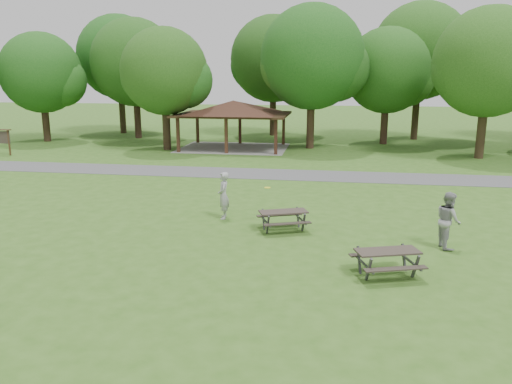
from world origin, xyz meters
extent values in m
plane|color=#335E1B|center=(0.00, 0.00, 0.00)|extent=(160.00, 160.00, 0.00)
cube|color=#4B4B4E|center=(0.00, 14.00, 0.01)|extent=(120.00, 3.20, 0.02)
cube|color=#321D12|center=(-7.70, 21.30, 1.30)|extent=(0.22, 0.22, 2.60)
cube|color=#352013|center=(-7.70, 26.70, 1.30)|extent=(0.22, 0.22, 2.60)
cube|color=#3B2115|center=(-4.00, 21.30, 1.30)|extent=(0.22, 0.22, 2.60)
cube|color=#331B12|center=(-4.00, 26.70, 1.30)|extent=(0.22, 0.22, 2.60)
cube|color=#311A12|center=(-0.30, 21.30, 1.30)|extent=(0.22, 0.22, 2.60)
cube|color=#3A2315|center=(-0.30, 26.70, 1.30)|extent=(0.22, 0.22, 2.60)
cube|color=black|center=(-4.00, 24.00, 2.68)|extent=(8.60, 6.60, 0.16)
pyramid|color=#311B13|center=(-4.00, 24.00, 3.26)|extent=(7.01, 7.01, 1.00)
cube|color=gray|center=(-4.00, 24.00, 0.01)|extent=(8.40, 6.40, 0.03)
cube|color=#3C2716|center=(-19.40, 18.00, 0.90)|extent=(0.10, 0.10, 1.80)
cube|color=#332A24|center=(-20.00, 18.00, 1.30)|extent=(1.40, 0.06, 0.90)
cube|color=#351F15|center=(-20.00, 18.00, 1.85)|extent=(1.60, 0.30, 0.06)
cylinder|color=black|center=(-21.00, 25.50, 1.66)|extent=(0.60, 0.60, 3.32)
sphere|color=#174714|center=(-21.00, 25.50, 5.88)|extent=(6.80, 6.80, 6.80)
sphere|color=#1A4D16|center=(-19.47, 25.80, 5.20)|extent=(4.42, 4.42, 4.42)
sphere|color=#204A15|center=(-22.36, 25.30, 5.37)|extent=(4.08, 4.08, 4.08)
cylinder|color=black|center=(-14.00, 29.00, 1.92)|extent=(0.60, 0.60, 3.85)
sphere|color=#1A4614|center=(-14.00, 29.00, 6.77)|extent=(7.80, 7.80, 7.80)
sphere|color=#1C4A15|center=(-12.25, 29.30, 5.99)|extent=(5.07, 5.07, 5.07)
sphere|color=#184012|center=(-15.56, 28.80, 6.19)|extent=(4.68, 4.68, 4.68)
cylinder|color=black|center=(-9.00, 22.50, 1.75)|extent=(0.60, 0.60, 3.50)
sphere|color=#1E4914|center=(-9.00, 22.50, 5.97)|extent=(6.60, 6.60, 6.60)
sphere|color=#174B15|center=(-7.52, 22.80, 5.31)|extent=(4.29, 4.29, 4.29)
sphere|color=#1A4513|center=(-10.32, 22.30, 5.48)|extent=(3.96, 3.96, 3.96)
cylinder|color=#302015|center=(2.00, 25.00, 2.01)|extent=(0.60, 0.60, 4.02)
sphere|color=#164714|center=(2.00, 25.00, 7.02)|extent=(8.00, 8.00, 8.00)
sphere|color=#174112|center=(3.80, 25.30, 6.22)|extent=(5.20, 5.20, 5.20)
sphere|color=#204F16|center=(0.40, 24.80, 6.42)|extent=(4.80, 4.80, 4.80)
cylinder|color=#301E15|center=(8.00, 28.50, 1.72)|extent=(0.60, 0.60, 3.43)
sphere|color=#1A4914|center=(8.00, 28.50, 6.05)|extent=(7.00, 7.00, 7.00)
sphere|color=#1D4A15|center=(9.57, 28.80, 5.36)|extent=(4.55, 4.55, 4.55)
sphere|color=#194D16|center=(6.60, 28.30, 5.53)|extent=(4.20, 4.20, 4.20)
cylinder|color=black|center=(14.00, 22.00, 1.89)|extent=(0.60, 0.60, 3.78)
sphere|color=#204E16|center=(14.00, 22.00, 6.55)|extent=(7.40, 7.40, 7.40)
sphere|color=#134012|center=(15.66, 22.30, 5.81)|extent=(4.81, 4.81, 4.81)
sphere|color=#1E4914|center=(12.52, 21.80, 6.00)|extent=(4.44, 4.44, 4.44)
cylinder|color=black|center=(-17.00, 32.50, 2.19)|extent=(0.60, 0.60, 4.38)
sphere|color=#144614|center=(-17.00, 32.50, 7.38)|extent=(8.00, 8.00, 8.00)
sphere|color=#1C4A15|center=(-15.20, 32.80, 6.58)|extent=(5.20, 5.20, 5.20)
sphere|color=#164212|center=(-18.60, 32.30, 6.78)|extent=(4.80, 4.80, 4.80)
cylinder|color=black|center=(-2.00, 33.00, 2.06)|extent=(0.60, 0.60, 4.13)
sphere|color=#194212|center=(-2.00, 33.00, 7.13)|extent=(8.00, 8.00, 8.00)
sphere|color=#1A4E16|center=(-0.20, 33.30, 6.33)|extent=(5.20, 5.20, 5.20)
sphere|color=#154012|center=(-3.60, 32.80, 6.53)|extent=(4.80, 4.80, 4.80)
cylinder|color=#2E1F14|center=(11.00, 32.00, 2.27)|extent=(0.60, 0.60, 4.55)
sphere|color=#1D4B15|center=(11.00, 32.00, 7.70)|extent=(8.40, 8.40, 8.40)
sphere|color=#184614|center=(12.89, 32.30, 6.86)|extent=(5.46, 5.46, 5.46)
sphere|color=#144213|center=(9.32, 31.80, 7.07)|extent=(5.04, 5.04, 5.04)
cube|color=#312823|center=(2.15, 3.36, 0.73)|extent=(1.93, 1.31, 0.05)
cube|color=black|center=(2.36, 2.81, 0.43)|extent=(1.76, 0.88, 0.04)
cube|color=#322A24|center=(1.94, 3.91, 0.43)|extent=(1.76, 0.88, 0.04)
cube|color=#39393C|center=(1.64, 2.76, 0.36)|extent=(0.19, 0.37, 0.78)
cube|color=#464649|center=(1.37, 3.46, 0.36)|extent=(0.19, 0.37, 0.78)
cube|color=#3D3E40|center=(1.51, 3.11, 0.39)|extent=(0.58, 1.38, 0.05)
cube|color=#3A3A3C|center=(2.93, 3.26, 0.36)|extent=(0.19, 0.37, 0.78)
cube|color=#3F3F41|center=(2.66, 3.96, 0.36)|extent=(0.19, 0.37, 0.78)
cube|color=#474649|center=(2.79, 3.61, 0.39)|extent=(0.58, 1.38, 0.05)
cube|color=#302822|center=(5.62, -0.51, 0.75)|extent=(1.99, 1.27, 0.05)
cube|color=#2C2620|center=(5.81, -1.09, 0.45)|extent=(1.84, 0.82, 0.04)
cube|color=#2C241F|center=(5.43, 0.07, 0.45)|extent=(1.84, 0.82, 0.04)
cube|color=#464649|center=(5.07, -1.09, 0.38)|extent=(0.18, 0.39, 0.80)
cube|color=#3A3A3D|center=(4.83, -0.36, 0.38)|extent=(0.18, 0.39, 0.80)
cube|color=#3D3D40|center=(4.95, -0.73, 0.41)|extent=(0.52, 1.45, 0.05)
cube|color=#454547|center=(6.42, -0.65, 0.38)|extent=(0.18, 0.39, 0.80)
cube|color=#414143|center=(6.18, 0.08, 0.38)|extent=(0.18, 0.39, 0.80)
cube|color=#434346|center=(6.30, -0.29, 0.41)|extent=(0.52, 1.45, 0.05)
cylinder|color=yellow|center=(1.44, 4.05, 1.48)|extent=(0.30, 0.30, 0.02)
imported|color=#9C9C9F|center=(-0.43, 4.56, 0.97)|extent=(0.59, 0.78, 1.93)
imported|color=#959597|center=(7.88, 2.31, 0.98)|extent=(0.90, 1.07, 1.95)
camera|label=1|loc=(3.99, -14.72, 5.82)|focal=35.00mm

